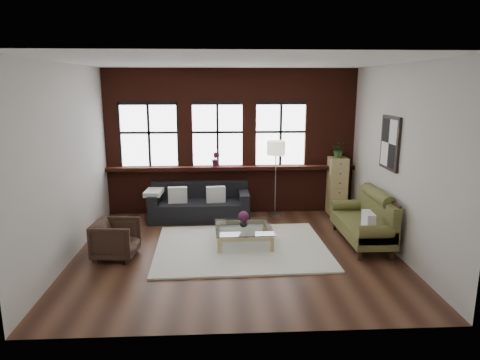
{
  "coord_description": "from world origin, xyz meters",
  "views": [
    {
      "loc": [
        -0.3,
        -6.99,
        2.85
      ],
      "look_at": [
        0.1,
        0.6,
        1.15
      ],
      "focal_mm": 32.0,
      "sensor_mm": 36.0,
      "label": 1
    }
  ],
  "objects_px": {
    "vintage_settee": "(362,218)",
    "armchair": "(116,239)",
    "dark_sofa": "(200,202)",
    "floor_lamp": "(276,175)",
    "coffee_table": "(244,236)",
    "vase": "(244,223)",
    "drawer_chest": "(337,186)"
  },
  "relations": [
    {
      "from": "dark_sofa",
      "to": "vase",
      "type": "xyz_separation_m",
      "value": [
        0.86,
        -1.54,
        0.03
      ]
    },
    {
      "from": "drawer_chest",
      "to": "coffee_table",
      "type": "bearing_deg",
      "value": -140.43
    },
    {
      "from": "dark_sofa",
      "to": "drawer_chest",
      "type": "distance_m",
      "value": 3.09
    },
    {
      "from": "armchair",
      "to": "drawer_chest",
      "type": "xyz_separation_m",
      "value": [
        4.38,
        2.31,
        0.32
      ]
    },
    {
      "from": "vase",
      "to": "vintage_settee",
      "type": "bearing_deg",
      "value": -1.64
    },
    {
      "from": "drawer_chest",
      "to": "floor_lamp",
      "type": "relative_size",
      "value": 0.71
    },
    {
      "from": "dark_sofa",
      "to": "vintage_settee",
      "type": "relative_size",
      "value": 1.18
    },
    {
      "from": "drawer_chest",
      "to": "floor_lamp",
      "type": "xyz_separation_m",
      "value": [
        -1.4,
        -0.04,
        0.27
      ]
    },
    {
      "from": "armchair",
      "to": "drawer_chest",
      "type": "bearing_deg",
      "value": -57.23
    },
    {
      "from": "vintage_settee",
      "to": "coffee_table",
      "type": "xyz_separation_m",
      "value": [
        -2.15,
        0.06,
        -0.31
      ]
    },
    {
      "from": "drawer_chest",
      "to": "floor_lamp",
      "type": "distance_m",
      "value": 1.42
    },
    {
      "from": "vintage_settee",
      "to": "drawer_chest",
      "type": "xyz_separation_m",
      "value": [
        0.06,
        1.89,
        0.16
      ]
    },
    {
      "from": "dark_sofa",
      "to": "vintage_settee",
      "type": "bearing_deg",
      "value": -28.05
    },
    {
      "from": "dark_sofa",
      "to": "vase",
      "type": "relative_size",
      "value": 13.77
    },
    {
      "from": "vase",
      "to": "floor_lamp",
      "type": "distance_m",
      "value": 2.03
    },
    {
      "from": "dark_sofa",
      "to": "coffee_table",
      "type": "relative_size",
      "value": 2.06
    },
    {
      "from": "coffee_table",
      "to": "vase",
      "type": "distance_m",
      "value": 0.25
    },
    {
      "from": "vintage_settee",
      "to": "armchair",
      "type": "bearing_deg",
      "value": -174.35
    },
    {
      "from": "dark_sofa",
      "to": "drawer_chest",
      "type": "relative_size",
      "value": 1.66
    },
    {
      "from": "floor_lamp",
      "to": "vintage_settee",
      "type": "bearing_deg",
      "value": -54.21
    },
    {
      "from": "vintage_settee",
      "to": "armchair",
      "type": "distance_m",
      "value": 4.35
    },
    {
      "from": "coffee_table",
      "to": "drawer_chest",
      "type": "bearing_deg",
      "value": 39.57
    },
    {
      "from": "vintage_settee",
      "to": "armchair",
      "type": "xyz_separation_m",
      "value": [
        -4.32,
        -0.43,
        -0.16
      ]
    },
    {
      "from": "vintage_settee",
      "to": "coffee_table",
      "type": "height_order",
      "value": "vintage_settee"
    },
    {
      "from": "vintage_settee",
      "to": "drawer_chest",
      "type": "height_order",
      "value": "drawer_chest"
    },
    {
      "from": "dark_sofa",
      "to": "floor_lamp",
      "type": "relative_size",
      "value": 1.17
    },
    {
      "from": "vase",
      "to": "coffee_table",
      "type": "bearing_deg",
      "value": 180.0
    },
    {
      "from": "vintage_settee",
      "to": "dark_sofa",
      "type": "bearing_deg",
      "value": 151.95
    },
    {
      "from": "vase",
      "to": "dark_sofa",
      "type": "bearing_deg",
      "value": 119.07
    },
    {
      "from": "vintage_settee",
      "to": "floor_lamp",
      "type": "xyz_separation_m",
      "value": [
        -1.34,
        1.85,
        0.43
      ]
    },
    {
      "from": "floor_lamp",
      "to": "armchair",
      "type": "bearing_deg",
      "value": -142.64
    },
    {
      "from": "vintage_settee",
      "to": "drawer_chest",
      "type": "bearing_deg",
      "value": 88.15
    }
  ]
}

